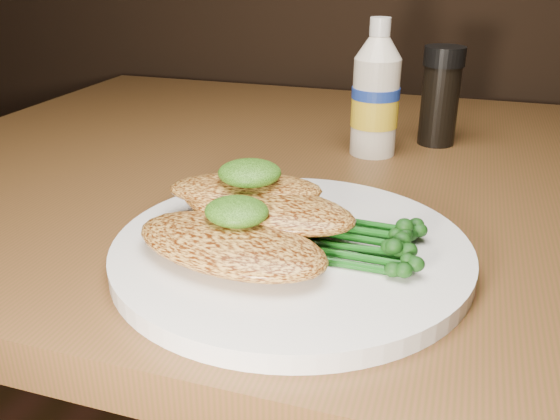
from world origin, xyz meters
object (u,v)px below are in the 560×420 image
(plate, at_px, (291,250))
(pepper_grinder, at_px, (440,96))
(mayo_bottle, at_px, (376,88))
(dining_table, at_px, (369,419))

(plate, height_order, pepper_grinder, pepper_grinder)
(plate, relative_size, mayo_bottle, 1.79)
(pepper_grinder, bearing_deg, plate, -104.13)
(dining_table, distance_m, pepper_grinder, 0.46)
(dining_table, height_order, pepper_grinder, pepper_grinder)
(mayo_bottle, relative_size, pepper_grinder, 1.31)
(mayo_bottle, xyz_separation_m, pepper_grinder, (0.07, 0.07, -0.02))
(dining_table, relative_size, pepper_grinder, 9.62)
(dining_table, xyz_separation_m, mayo_bottle, (-0.03, 0.06, 0.46))
(mayo_bottle, distance_m, pepper_grinder, 0.10)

